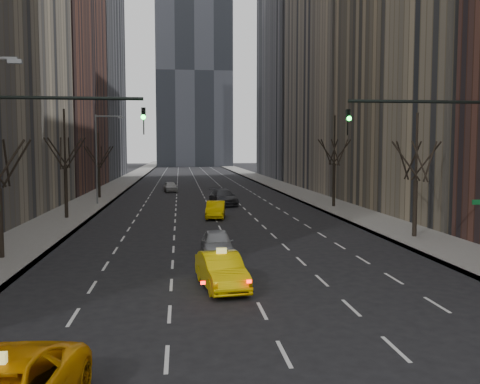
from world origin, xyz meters
name	(u,v)px	position (x,y,z in m)	size (l,w,h in m)	color
sidewalk_left	(116,187)	(-12.25, 70.00, 0.07)	(4.50, 320.00, 0.15)	slate
sidewalk_right	(279,186)	(12.25, 70.00, 0.07)	(4.50, 320.00, 0.15)	slate
bld_left_far	(40,28)	(-21.50, 66.00, 22.00)	(14.00, 28.00, 44.00)	brown
bld_left_deep	(79,20)	(-21.50, 96.00, 30.00)	(14.00, 30.00, 60.00)	slate
bld_right_far	(353,10)	(21.50, 64.00, 25.00)	(14.00, 28.00, 50.00)	tan
bld_right_deep	(303,30)	(21.50, 95.00, 29.00)	(14.00, 30.00, 58.00)	slate
tree_lw_c	(65,170)	(-12.00, 34.00, 4.04)	(3.36, 3.50, 8.74)	black
tree_lw_d	(99,168)	(-12.00, 52.00, 3.56)	(3.36, 3.50, 7.36)	black
tree_rw_b	(416,180)	(12.00, 22.00, 3.72)	(3.36, 3.50, 7.82)	black
tree_rw_c	(334,166)	(12.00, 40.00, 4.04)	(3.36, 3.50, 8.74)	black
traffic_mast_left	(23,155)	(-9.11, 12.00, 5.49)	(6.69, 0.39, 8.00)	black
traffic_mast_right	(454,154)	(9.11, 12.00, 5.49)	(6.69, 0.39, 8.00)	black
streetlight_far	(100,150)	(-10.84, 45.00, 5.62)	(2.83, 0.22, 9.00)	slate
taxi_sedan	(222,271)	(-1.18, 11.30, 0.72)	(1.52, 4.36, 1.44)	yellow
silver_sedan_ahead	(217,243)	(-0.90, 17.80, 0.70)	(1.65, 4.11, 1.40)	#9A9CA1
far_taxi	(216,210)	(0.07, 33.49, 0.70)	(1.48, 4.24, 1.40)	yellow
far_suv_grey	(223,197)	(1.51, 43.42, 0.79)	(2.21, 5.44, 1.58)	#313136
far_car_white	(170,187)	(-4.09, 60.99, 0.69)	(1.62, 4.03, 1.37)	#BABABA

